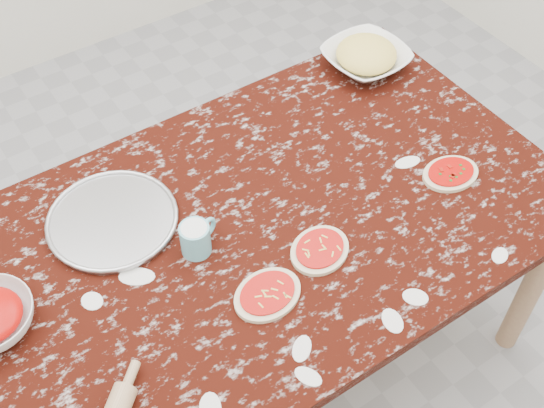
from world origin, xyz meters
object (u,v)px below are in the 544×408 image
at_px(pizza_tray, 113,221).
at_px(flour_mug, 196,238).
at_px(worktable, 272,235).
at_px(cheese_bowl, 366,59).

bearing_deg(pizza_tray, flour_mug, -54.69).
relative_size(pizza_tray, flour_mug, 3.00).
xyz_separation_m(worktable, flour_mug, (-0.22, 0.01, 0.13)).
xyz_separation_m(pizza_tray, cheese_bowl, (0.98, 0.14, 0.03)).
distance_m(worktable, cheese_bowl, 0.72).
height_order(worktable, cheese_bowl, cheese_bowl).
bearing_deg(flour_mug, pizza_tray, 125.31).
height_order(worktable, pizza_tray, pizza_tray).
bearing_deg(pizza_tray, cheese_bowl, 8.41).
bearing_deg(worktable, cheese_bowl, 30.71).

